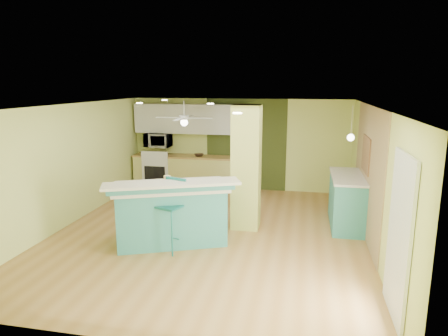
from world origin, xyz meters
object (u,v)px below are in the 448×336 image
(peninsula, at_px, (171,212))
(fruit_bowl, at_px, (199,155))
(bar_stool, at_px, (173,203))
(side_counter, at_px, (348,200))
(canister, at_px, (167,179))

(peninsula, height_order, fruit_bowl, peninsula)
(bar_stool, distance_m, fruit_bowl, 4.10)
(bar_stool, xyz_separation_m, side_counter, (3.14, 1.89, -0.33))
(side_counter, xyz_separation_m, canister, (-3.40, -1.42, 0.62))
(peninsula, relative_size, fruit_bowl, 9.32)
(peninsula, bearing_deg, fruit_bowl, 74.32)
(fruit_bowl, bearing_deg, bar_stool, -81.37)
(bar_stool, bearing_deg, peninsula, 133.78)
(fruit_bowl, distance_m, canister, 3.60)
(peninsula, bearing_deg, canister, 103.86)
(side_counter, distance_m, canister, 3.73)
(bar_stool, relative_size, canister, 8.91)
(side_counter, height_order, canister, canister)
(peninsula, xyz_separation_m, side_counter, (3.29, 1.57, -0.04))
(peninsula, relative_size, canister, 17.24)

